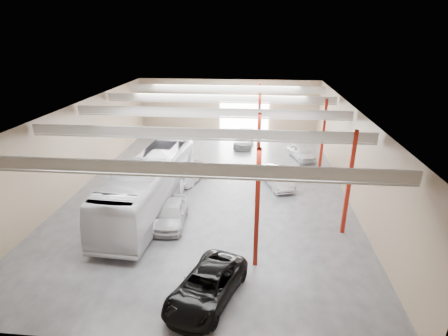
% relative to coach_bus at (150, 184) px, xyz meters
% --- Properties ---
extents(depot_shell, '(22.12, 32.12, 7.06)m').
position_rel_coach_bus_xyz_m(depot_shell, '(4.16, 4.37, 3.02)').
color(depot_shell, '#424347').
rests_on(depot_shell, ground).
extents(coach_bus, '(4.01, 14.17, 3.90)m').
position_rel_coach_bus_xyz_m(coach_bus, '(0.00, 0.00, 0.00)').
color(coach_bus, silver).
rests_on(coach_bus, ground).
extents(black_sedan, '(4.18, 6.03, 1.53)m').
position_rel_coach_bus_xyz_m(black_sedan, '(5.48, -9.11, -1.19)').
color(black_sedan, black).
rests_on(black_sedan, ground).
extents(car_row_a, '(2.19, 4.82, 1.60)m').
position_rel_coach_bus_xyz_m(car_row_a, '(2.02, -2.11, -1.15)').
color(car_row_a, silver).
rests_on(car_row_a, ground).
extents(car_row_b, '(2.81, 4.80, 1.50)m').
position_rel_coach_bus_xyz_m(car_row_b, '(2.02, 5.39, -1.20)').
color(car_row_b, silver).
rests_on(car_row_b, ground).
extents(car_row_c, '(2.41, 5.16, 1.46)m').
position_rel_coach_bus_xyz_m(car_row_c, '(6.23, 15.89, -1.22)').
color(car_row_c, slate).
rests_on(car_row_c, ground).
extents(car_right_near, '(2.98, 5.04, 1.57)m').
position_rel_coach_bus_xyz_m(car_right_near, '(9.52, 5.07, -1.17)').
color(car_right_near, '#BCBCC1').
rests_on(car_right_near, ground).
extents(car_right_far, '(2.96, 4.56, 1.44)m').
position_rel_coach_bus_xyz_m(car_right_far, '(12.32, 12.03, -1.23)').
color(car_right_far, silver).
rests_on(car_right_far, ground).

